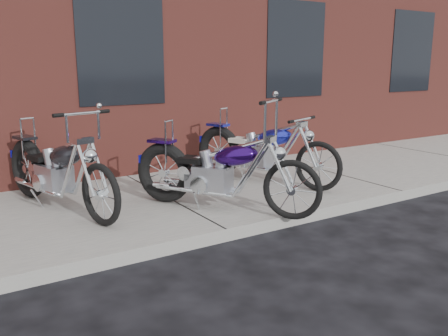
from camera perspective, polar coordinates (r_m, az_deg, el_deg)
ground at (r=5.32m, az=0.28°, el=-8.89°), size 120.00×120.00×0.00m
sidewalk at (r=6.55m, az=-6.83°, el=-4.16°), size 22.00×3.00×0.15m
chopper_purple at (r=5.84m, az=-0.55°, el=-0.80°), size 1.45×2.14×1.39m
chopper_blue at (r=7.26m, az=4.55°, el=1.83°), size 1.06×2.37×1.09m
chopper_third at (r=6.23m, az=-19.35°, el=-0.66°), size 0.86×2.44×1.27m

